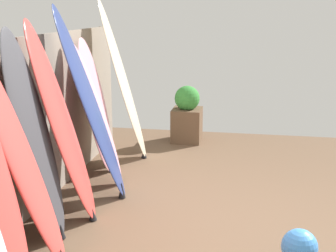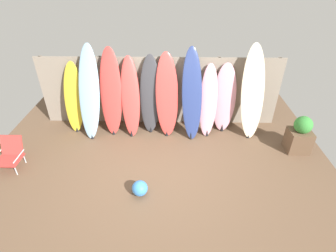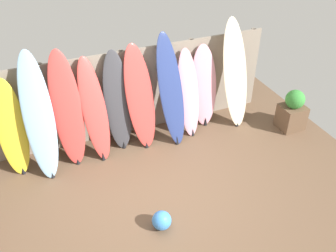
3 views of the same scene
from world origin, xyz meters
TOP-DOWN VIEW (x-y plane):
  - ground at (0.00, 0.00)m, footprint 7.68×7.68m
  - fence_back at (-0.00, 2.01)m, footprint 6.08×0.11m
  - surfboard_yellow_0 at (-2.12, 1.67)m, footprint 0.55×0.54m
  - surfboard_skyblue_1 at (-1.65, 1.50)m, footprint 0.56×0.84m
  - surfboard_red_2 at (-1.15, 1.60)m, footprint 0.53×0.59m
  - surfboard_red_3 at (-0.69, 1.57)m, footprint 0.52×0.74m
  - surfboard_charcoal_4 at (-0.22, 1.68)m, footprint 0.53×0.50m
  - surfboard_red_5 at (0.20, 1.60)m, footprint 0.61×0.70m
  - surfboard_navy_6 at (0.79, 1.51)m, footprint 0.55×0.81m
  - surfboard_pink_7 at (1.21, 1.60)m, footprint 0.48×0.67m
  - surfboard_pink_8 at (1.62, 1.74)m, footprint 0.58×0.45m
  - surfboard_cream_9 at (2.23, 1.56)m, footprint 0.63×0.72m
  - planter_box at (3.23, 0.81)m, footprint 0.49×0.45m
  - beach_ball at (-0.26, -0.63)m, footprint 0.30×0.30m

SIDE VIEW (x-z plane):
  - ground at x=0.00m, z-range 0.00..0.00m
  - beach_ball at x=-0.26m, z-range 0.00..0.30m
  - planter_box at x=3.23m, z-range -0.03..0.85m
  - surfboard_pink_7 at x=1.21m, z-range -0.02..1.70m
  - surfboard_pink_8 at x=1.62m, z-range -0.01..1.71m
  - surfboard_yellow_0 at x=-2.12m, z-range -0.01..1.73m
  - fence_back at x=0.00m, z-range 0.00..1.80m
  - surfboard_red_3 at x=-0.69m, z-range -0.01..1.88m
  - surfboard_charcoal_4 at x=-0.22m, z-range -0.01..1.91m
  - surfboard_red_5 at x=0.20m, z-range -0.01..1.98m
  - surfboard_navy_6 at x=0.79m, z-range -0.02..2.11m
  - surfboard_red_2 at x=-1.15m, z-range -0.01..2.10m
  - surfboard_skyblue_1 at x=-1.65m, z-range -0.01..2.18m
  - surfboard_cream_9 at x=2.23m, z-range -0.01..2.20m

